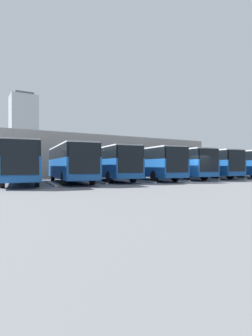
{
  "coord_description": "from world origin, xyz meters",
  "views": [
    {
      "loc": [
        18.53,
        17.62,
        1.52
      ],
      "look_at": [
        4.62,
        -5.57,
        1.3
      ],
      "focal_mm": 28.0,
      "sensor_mm": 36.0,
      "label": 1
    }
  ],
  "objects_px": {
    "bus_3": "(177,163)",
    "bus_5": "(109,163)",
    "bus_7": "(20,162)",
    "bus_2": "(203,163)",
    "bus_4": "(148,163)",
    "bus_6": "(70,162)",
    "bus_1": "(226,163)",
    "bus_0": "(245,164)"
  },
  "relations": [
    {
      "from": "bus_2",
      "to": "bus_3",
      "type": "relative_size",
      "value": 1.0
    },
    {
      "from": "bus_2",
      "to": "bus_5",
      "type": "relative_size",
      "value": 1.0
    },
    {
      "from": "bus_0",
      "to": "bus_2",
      "type": "relative_size",
      "value": 1.0
    },
    {
      "from": "bus_2",
      "to": "bus_3",
      "type": "distance_m",
      "value": 4.27
    },
    {
      "from": "bus_2",
      "to": "bus_6",
      "type": "xyz_separation_m",
      "value": [
        17.09,
        0.12,
        0.0
      ]
    },
    {
      "from": "bus_3",
      "to": "bus_5",
      "type": "height_order",
      "value": "same"
    },
    {
      "from": "bus_1",
      "to": "bus_7",
      "type": "height_order",
      "value": "same"
    },
    {
      "from": "bus_2",
      "to": "bus_3",
      "type": "xyz_separation_m",
      "value": [
        4.27,
        0.05,
        0.0
      ]
    },
    {
      "from": "bus_3",
      "to": "bus_4",
      "type": "bearing_deg",
      "value": 11.71
    },
    {
      "from": "bus_6",
      "to": "bus_7",
      "type": "height_order",
      "value": "same"
    },
    {
      "from": "bus_3",
      "to": "bus_4",
      "type": "relative_size",
      "value": 1.0
    },
    {
      "from": "bus_4",
      "to": "bus_7",
      "type": "distance_m",
      "value": 12.82
    },
    {
      "from": "bus_1",
      "to": "bus_4",
      "type": "relative_size",
      "value": 1.0
    },
    {
      "from": "bus_0",
      "to": "bus_2",
      "type": "xyz_separation_m",
      "value": [
        8.55,
        0.02,
        0.0
      ]
    },
    {
      "from": "bus_5",
      "to": "bus_2",
      "type": "bearing_deg",
      "value": -173.98
    },
    {
      "from": "bus_6",
      "to": "bus_7",
      "type": "xyz_separation_m",
      "value": [
        4.27,
        -0.1,
        0.0
      ]
    },
    {
      "from": "bus_0",
      "to": "bus_7",
      "type": "distance_m",
      "value": 29.91
    },
    {
      "from": "bus_5",
      "to": "bus_7",
      "type": "relative_size",
      "value": 1.0
    },
    {
      "from": "bus_2",
      "to": "bus_6",
      "type": "height_order",
      "value": "same"
    },
    {
      "from": "bus_1",
      "to": "bus_2",
      "type": "bearing_deg",
      "value": 5.96
    },
    {
      "from": "bus_3",
      "to": "bus_0",
      "type": "bearing_deg",
      "value": -171.27
    },
    {
      "from": "bus_0",
      "to": "bus_1",
      "type": "distance_m",
      "value": 4.28
    },
    {
      "from": "bus_3",
      "to": "bus_4",
      "type": "distance_m",
      "value": 4.28
    },
    {
      "from": "bus_1",
      "to": "bus_5",
      "type": "bearing_deg",
      "value": 6.01
    },
    {
      "from": "bus_5",
      "to": "bus_7",
      "type": "distance_m",
      "value": 8.56
    },
    {
      "from": "bus_3",
      "to": "bus_6",
      "type": "distance_m",
      "value": 12.82
    },
    {
      "from": "bus_4",
      "to": "bus_7",
      "type": "relative_size",
      "value": 1.0
    },
    {
      "from": "bus_3",
      "to": "bus_7",
      "type": "bearing_deg",
      "value": 8.32
    },
    {
      "from": "bus_4",
      "to": "bus_5",
      "type": "bearing_deg",
      "value": -2.6
    },
    {
      "from": "bus_4",
      "to": "bus_0",
      "type": "bearing_deg",
      "value": -170.53
    },
    {
      "from": "bus_0",
      "to": "bus_6",
      "type": "distance_m",
      "value": 25.64
    },
    {
      "from": "bus_6",
      "to": "bus_7",
      "type": "bearing_deg",
      "value": 7.06
    },
    {
      "from": "bus_4",
      "to": "bus_5",
      "type": "xyz_separation_m",
      "value": [
        4.27,
        -0.83,
        0.0
      ]
    },
    {
      "from": "bus_6",
      "to": "bus_5",
      "type": "bearing_deg",
      "value": -162.81
    },
    {
      "from": "bus_1",
      "to": "bus_6",
      "type": "height_order",
      "value": "same"
    },
    {
      "from": "bus_5",
      "to": "bus_7",
      "type": "bearing_deg",
      "value": 12.15
    },
    {
      "from": "bus_2",
      "to": "bus_7",
      "type": "height_order",
      "value": "same"
    },
    {
      "from": "bus_6",
      "to": "bus_4",
      "type": "bearing_deg",
      "value": -172.74
    },
    {
      "from": "bus_4",
      "to": "bus_1",
      "type": "bearing_deg",
      "value": -171.08
    },
    {
      "from": "bus_3",
      "to": "bus_5",
      "type": "xyz_separation_m",
      "value": [
        8.55,
        -0.59,
        0.0
      ]
    },
    {
      "from": "bus_0",
      "to": "bus_3",
      "type": "bearing_deg",
      "value": 8.73
    },
    {
      "from": "bus_1",
      "to": "bus_3",
      "type": "bearing_deg",
      "value": 7.53
    }
  ]
}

